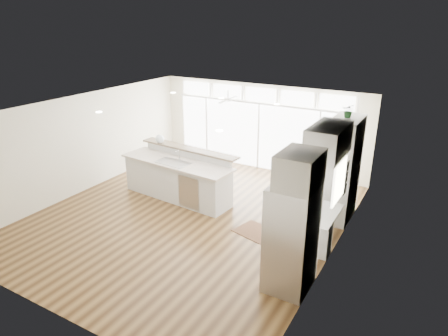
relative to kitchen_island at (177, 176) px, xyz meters
The scene contains 24 objects.
floor 1.33m from the kitchen_island, 38.88° to the right, with size 7.00×8.00×0.02m, color #422A14.
ceiling 2.36m from the kitchen_island, 38.88° to the right, with size 7.00×8.00×0.02m, color white.
wall_back 3.47m from the kitchen_island, 74.60° to the left, with size 7.00×0.04×2.70m, color #EEE8CE.
wall_front 4.86m from the kitchen_island, 79.20° to the right, with size 7.00×0.04×2.70m, color #EEE8CE.
wall_left 2.79m from the kitchen_island, 164.37° to the right, with size 0.04×8.00×2.70m, color #EEE8CE.
wall_right 4.52m from the kitchen_island, ahead, with size 0.04×8.00×2.70m, color #EEE8CE.
glass_wall 3.36m from the kitchen_island, 74.32° to the left, with size 5.80×0.06×2.08m, color white.
transom_row 3.76m from the kitchen_island, 74.32° to the left, with size 5.90×0.06×0.40m, color white.
desk_window 4.48m from the kitchen_island, ahead, with size 0.04×0.85×0.85m, color white.
ceiling_fan 2.80m from the kitchen_island, 79.03° to the left, with size 1.16×1.16×0.32m, color white.
recessed_lights 2.29m from the kitchen_island, 30.31° to the right, with size 3.40×3.00×0.02m, color beige.
oven_cabinet 4.25m from the kitchen_island, 14.76° to the left, with size 0.64×1.20×2.50m, color silver.
desk_nook 4.06m from the kitchen_island, ahead, with size 0.72×1.30×0.76m, color silver.
upper_cabinets 4.43m from the kitchen_island, ahead, with size 0.64×1.30×0.64m, color silver.
refrigerator 4.53m from the kitchen_island, 27.37° to the right, with size 0.76×0.90×2.00m, color #B0B1B5.
fridge_cabinet 4.86m from the kitchen_island, 27.03° to the right, with size 0.64×0.90×0.60m, color silver.
framed_photos 4.43m from the kitchen_island, ahead, with size 0.06×0.22×0.80m, color black.
kitchen_island is the anchor object (origin of this frame).
rug 2.85m from the kitchen_island, 13.24° to the right, with size 0.99×0.71×0.01m, color #371E11.
office_chair 3.89m from the kitchen_island, ahead, with size 0.56×0.52×1.08m, color black.
fishbowl 1.29m from the kitchen_island, 152.15° to the left, with size 0.25×0.25×0.25m, color silver.
monitor 3.99m from the kitchen_island, ahead, with size 0.08×0.49×0.41m, color black.
keyboard 3.81m from the kitchen_island, ahead, with size 0.12×0.32×0.02m, color white.
potted_plant 4.65m from the kitchen_island, 14.76° to the left, with size 0.29×0.32×0.25m, color #245424.
Camera 1 is at (5.12, -7.24, 4.66)m, focal length 32.00 mm.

